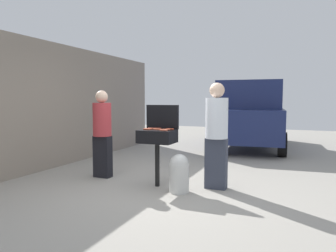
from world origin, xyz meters
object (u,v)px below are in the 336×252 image
at_px(hot_dog_3, 157,129).
at_px(bbq_grill, 157,138).
at_px(hot_dog_0, 164,130).
at_px(parked_minivan, 250,114).
at_px(person_right, 217,132).
at_px(hot_dog_1, 170,129).
at_px(hot_dog_5, 166,130).
at_px(propane_tank, 179,172).
at_px(hot_dog_8, 147,129).
at_px(hot_dog_7, 149,129).
at_px(hot_dog_2, 157,129).
at_px(hot_dog_6, 164,130).
at_px(person_left, 102,131).
at_px(hot_dog_4, 152,129).

bearing_deg(hot_dog_3, bbq_grill, -67.00).
height_order(hot_dog_0, parked_minivan, parked_minivan).
bearing_deg(bbq_grill, hot_dog_3, 113.00).
bearing_deg(person_right, hot_dog_0, 33.68).
relative_size(hot_dog_1, parked_minivan, 0.03).
relative_size(hot_dog_1, hot_dog_5, 1.00).
distance_m(hot_dog_5, propane_tank, 0.75).
height_order(hot_dog_0, hot_dog_8, same).
bearing_deg(hot_dog_7, parked_minivan, 79.68).
xyz_separation_m(hot_dog_2, hot_dog_7, (-0.17, 0.03, 0.00)).
bearing_deg(hot_dog_2, hot_dog_1, 38.88).
xyz_separation_m(hot_dog_8, parked_minivan, (0.95, 5.30, 0.04)).
height_order(bbq_grill, hot_dog_1, hot_dog_1).
xyz_separation_m(bbq_grill, hot_dog_6, (0.15, -0.05, 0.16)).
bearing_deg(hot_dog_8, parked_minivan, 79.80).
relative_size(hot_dog_0, parked_minivan, 0.03).
bearing_deg(person_right, person_left, 8.66).
xyz_separation_m(hot_dog_1, hot_dog_2, (-0.18, -0.14, 0.00)).
xyz_separation_m(person_left, person_right, (2.19, 0.08, 0.06)).
bearing_deg(hot_dog_5, hot_dog_7, -178.46).
xyz_separation_m(hot_dog_5, hot_dog_8, (-0.33, -0.08, 0.00)).
bearing_deg(hot_dog_7, hot_dog_1, 18.67).
height_order(person_left, parked_minivan, parked_minivan).
bearing_deg(hot_dog_7, hot_dog_0, -20.87).
relative_size(hot_dog_3, hot_dog_7, 1.00).
xyz_separation_m(hot_dog_1, hot_dog_6, (-0.04, -0.15, 0.00)).
height_order(hot_dog_8, person_right, person_right).
distance_m(hot_dog_3, parked_minivan, 5.19).
distance_m(hot_dog_2, hot_dog_4, 0.19).
distance_m(hot_dog_3, person_left, 1.20).
distance_m(bbq_grill, hot_dog_4, 0.22).
height_order(hot_dog_4, hot_dog_7, same).
relative_size(hot_dog_2, hot_dog_4, 1.00).
height_order(person_left, person_right, person_right).
distance_m(bbq_grill, person_left, 1.25).
xyz_separation_m(hot_dog_7, hot_dog_8, (-0.00, -0.07, 0.00)).
relative_size(hot_dog_5, hot_dog_7, 1.00).
relative_size(hot_dog_1, hot_dog_6, 1.00).
distance_m(hot_dog_7, person_right, 1.15).
height_order(propane_tank, person_left, person_left).
bearing_deg(person_right, hot_dog_4, 16.39).
bearing_deg(hot_dog_7, hot_dog_8, -91.22).
bearing_deg(hot_dog_0, propane_tank, -8.55).
height_order(hot_dog_0, hot_dog_2, same).
distance_m(hot_dog_0, hot_dog_2, 0.20).
distance_m(hot_dog_1, parked_minivan, 5.15).
relative_size(hot_dog_6, hot_dog_7, 1.00).
distance_m(hot_dog_6, parked_minivan, 5.31).
xyz_separation_m(hot_dog_3, hot_dog_6, (0.19, -0.15, 0.00)).
height_order(hot_dog_0, propane_tank, hot_dog_0).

